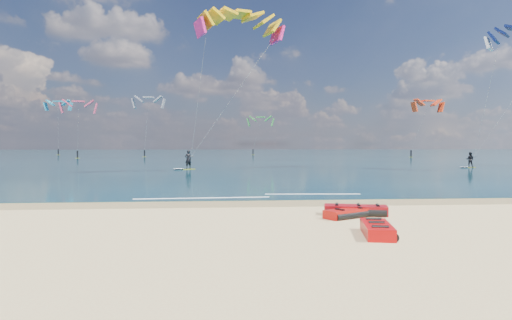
{
  "coord_description": "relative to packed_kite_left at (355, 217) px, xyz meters",
  "views": [
    {
      "loc": [
        -0.84,
        -17.67,
        2.73
      ],
      "look_at": [
        1.32,
        8.0,
        1.82
      ],
      "focal_mm": 32.0,
      "sensor_mm": 36.0,
      "label": 1
    }
  ],
  "objects": [
    {
      "name": "sea",
      "position": [
        -4.28,
        105.04,
        0.02
      ],
      "size": [
        320.0,
        200.0,
        0.04
      ],
      "primitive_type": "cube",
      "color": "#092B36",
      "rests_on": "ground"
    },
    {
      "name": "wet_sand_strip",
      "position": [
        -4.28,
        4.04,
        0.0
      ],
      "size": [
        320.0,
        2.4,
        0.01
      ],
      "primitive_type": "cube",
      "color": "olive",
      "rests_on": "ground"
    },
    {
      "name": "kitesurfer_main",
      "position": [
        -5.47,
        28.72,
        8.47
      ],
      "size": [
        12.45,
        8.99,
        16.41
      ],
      "rotation": [
        0.0,
        0.0,
        0.63
      ],
      "color": "#B3CD18",
      "rests_on": "sea"
    },
    {
      "name": "kitesurfer_far",
      "position": [
        24.78,
        30.02,
        8.39
      ],
      "size": [
        8.3,
        9.19,
        16.17
      ],
      "rotation": [
        0.0,
        0.0,
        0.24
      ],
      "color": "yellow",
      "rests_on": "sea"
    },
    {
      "name": "shoreline_foam",
      "position": [
        -3.37,
        6.61,
        0.04
      ],
      "size": [
        11.74,
        1.9,
        0.01
      ],
      "color": "white",
      "rests_on": "ground"
    },
    {
      "name": "packed_kite_right",
      "position": [
        -0.4,
        -3.49,
        0.0
      ],
      "size": [
        1.59,
        2.47,
        0.42
      ],
      "primitive_type": null,
      "rotation": [
        0.0,
        0.0,
        1.37
      ],
      "color": "#BE0808",
      "rests_on": "ground"
    },
    {
      "name": "distant_kites",
      "position": [
        -11.54,
        80.04,
        5.61
      ],
      "size": [
        84.72,
        29.7,
        12.82
      ],
      "color": "#C73A5A",
      "rests_on": "ground"
    },
    {
      "name": "ground",
      "position": [
        -4.28,
        41.04,
        0.0
      ],
      "size": [
        320.0,
        320.0,
        0.0
      ],
      "primitive_type": "plane",
      "color": "tan",
      "rests_on": "ground"
    },
    {
      "name": "packed_kite_mid",
      "position": [
        0.15,
        0.4,
        0.0
      ],
      "size": [
        2.8,
        1.8,
        0.43
      ],
      "primitive_type": null,
      "rotation": [
        0.0,
        0.0,
        -0.25
      ],
      "color": "#9C0A11",
      "rests_on": "ground"
    },
    {
      "name": "packed_kite_left",
      "position": [
        0.0,
        0.0,
        0.0
      ],
      "size": [
        2.96,
        2.3,
        0.37
      ],
      "primitive_type": null,
      "rotation": [
        0.0,
        0.0,
        0.52
      ],
      "color": "#BB0F09",
      "rests_on": "ground"
    }
  ]
}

